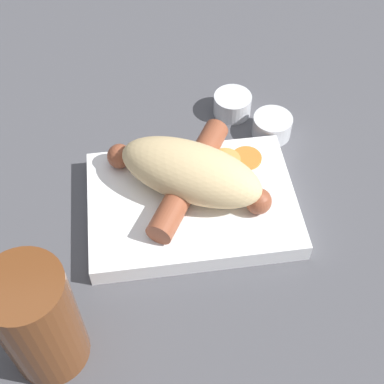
{
  "coord_description": "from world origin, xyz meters",
  "views": [
    {
      "loc": [
        -0.05,
        -0.35,
        0.49
      ],
      "look_at": [
        0.0,
        0.0,
        0.03
      ],
      "focal_mm": 50.0,
      "sensor_mm": 36.0,
      "label": 1
    }
  ],
  "objects_px": {
    "sausage": "(187,178)",
    "condiment_cup_far": "(232,105)",
    "food_tray": "(192,204)",
    "bread_roll": "(190,172)",
    "condiment_cup_near": "(272,127)",
    "drink_glass": "(38,321)"
  },
  "relations": [
    {
      "from": "sausage",
      "to": "condiment_cup_far",
      "type": "xyz_separation_m",
      "value": [
        0.08,
        0.13,
        -0.02
      ]
    },
    {
      "from": "sausage",
      "to": "condiment_cup_far",
      "type": "bearing_deg",
      "value": 60.19
    },
    {
      "from": "food_tray",
      "to": "sausage",
      "type": "xyz_separation_m",
      "value": [
        -0.0,
        0.02,
        0.03
      ]
    },
    {
      "from": "bread_roll",
      "to": "condiment_cup_far",
      "type": "bearing_deg",
      "value": 61.8
    },
    {
      "from": "food_tray",
      "to": "condiment_cup_far",
      "type": "xyz_separation_m",
      "value": [
        0.07,
        0.15,
        0.0
      ]
    },
    {
      "from": "sausage",
      "to": "condiment_cup_near",
      "type": "xyz_separation_m",
      "value": [
        0.12,
        0.09,
        -0.02
      ]
    },
    {
      "from": "bread_roll",
      "to": "condiment_cup_near",
      "type": "height_order",
      "value": "bread_roll"
    },
    {
      "from": "food_tray",
      "to": "drink_glass",
      "type": "height_order",
      "value": "drink_glass"
    },
    {
      "from": "condiment_cup_far",
      "to": "sausage",
      "type": "bearing_deg",
      "value": -119.81
    },
    {
      "from": "food_tray",
      "to": "sausage",
      "type": "relative_size",
      "value": 1.33
    },
    {
      "from": "bread_roll",
      "to": "condiment_cup_far",
      "type": "distance_m",
      "value": 0.16
    },
    {
      "from": "condiment_cup_far",
      "to": "condiment_cup_near",
      "type": "bearing_deg",
      "value": -47.56
    },
    {
      "from": "condiment_cup_far",
      "to": "drink_glass",
      "type": "relative_size",
      "value": 0.38
    },
    {
      "from": "bread_roll",
      "to": "condiment_cup_far",
      "type": "relative_size",
      "value": 3.57
    },
    {
      "from": "food_tray",
      "to": "drink_glass",
      "type": "xyz_separation_m",
      "value": [
        -0.15,
        -0.14,
        0.05
      ]
    },
    {
      "from": "condiment_cup_near",
      "to": "drink_glass",
      "type": "relative_size",
      "value": 0.38
    },
    {
      "from": "condiment_cup_far",
      "to": "bread_roll",
      "type": "bearing_deg",
      "value": -118.2
    },
    {
      "from": "bread_roll",
      "to": "sausage",
      "type": "relative_size",
      "value": 1.02
    },
    {
      "from": "drink_glass",
      "to": "sausage",
      "type": "bearing_deg",
      "value": 47.64
    },
    {
      "from": "bread_roll",
      "to": "condiment_cup_near",
      "type": "distance_m",
      "value": 0.15
    },
    {
      "from": "food_tray",
      "to": "condiment_cup_far",
      "type": "bearing_deg",
      "value": 64.11
    },
    {
      "from": "food_tray",
      "to": "bread_roll",
      "type": "height_order",
      "value": "bread_roll"
    }
  ]
}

